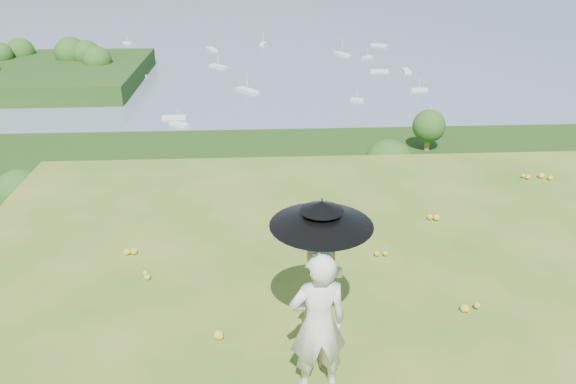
{
  "coord_description": "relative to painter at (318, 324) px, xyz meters",
  "views": [
    {
      "loc": [
        -1.77,
        -5.79,
        4.99
      ],
      "look_at": [
        -1.33,
        2.36,
        1.2
      ],
      "focal_mm": 35.0,
      "sensor_mm": 36.0,
      "label": 1
    }
  ],
  "objects": [
    {
      "name": "sun_umbrella",
      "position": [
        0.08,
        0.64,
        0.89
      ],
      "size": [
        1.25,
        1.25,
        0.79
      ],
      "primitive_type": null,
      "rotation": [
        0.0,
        0.0,
        0.01
      ],
      "color": "black",
      "rests_on": "field_easel"
    },
    {
      "name": "wildflowers",
      "position": [
        1.15,
        0.89,
        -0.87
      ],
      "size": [
        10.0,
        10.5,
        0.12
      ],
      "primitive_type": null,
      "color": "gold",
      "rests_on": "ground"
    },
    {
      "name": "bay_water",
      "position": [
        1.15,
        240.64,
        -34.93
      ],
      "size": [
        700.0,
        700.0,
        0.0
      ],
      "primitive_type": "plane",
      "color": "slate",
      "rests_on": "ground"
    },
    {
      "name": "painter_cap",
      "position": [
        0.0,
        0.0,
        0.87
      ],
      "size": [
        0.21,
        0.24,
        0.1
      ],
      "primitive_type": null,
      "rotation": [
        0.0,
        0.0,
        0.14
      ],
      "color": "#C7716D",
      "rests_on": "painter"
    },
    {
      "name": "ground",
      "position": [
        1.15,
        0.64,
        -0.93
      ],
      "size": [
        14.0,
        14.0,
        0.0
      ],
      "primitive_type": "plane",
      "color": "#3B6D1F",
      "rests_on": "ground"
    },
    {
      "name": "forest_slope",
      "position": [
        1.15,
        35.64,
        -29.93
      ],
      "size": [
        140.0,
        56.0,
        22.0
      ],
      "primitive_type": "cube",
      "color": "#18370F",
      "rests_on": "bay_water"
    },
    {
      "name": "field_easel",
      "position": [
        0.08,
        0.61,
        -0.07
      ],
      "size": [
        0.7,
        0.7,
        1.72
      ],
      "primitive_type": null,
      "rotation": [
        0.0,
        0.0,
        0.07
      ],
      "color": "#AB6B47",
      "rests_on": "ground"
    },
    {
      "name": "harbor_town",
      "position": [
        1.15,
        75.64,
        -30.43
      ],
      "size": [
        110.0,
        22.0,
        5.0
      ],
      "primitive_type": null,
      "color": "silver",
      "rests_on": "shoreline_tier"
    },
    {
      "name": "slope_trees",
      "position": [
        1.15,
        35.64,
        -15.93
      ],
      "size": [
        110.0,
        50.0,
        6.0
      ],
      "primitive_type": null,
      "color": "#1D4D17",
      "rests_on": "forest_slope"
    },
    {
      "name": "moored_boats",
      "position": [
        -11.35,
        161.64,
        -34.58
      ],
      "size": [
        140.0,
        140.0,
        0.7
      ],
      "primitive_type": null,
      "color": "white",
      "rests_on": "bay_water"
    },
    {
      "name": "shoreline_tier",
      "position": [
        1.15,
        75.64,
        -36.93
      ],
      "size": [
        170.0,
        28.0,
        8.0
      ],
      "primitive_type": "cube",
      "color": "slate",
      "rests_on": "bay_water"
    },
    {
      "name": "painter",
      "position": [
        0.0,
        0.0,
        0.0
      ],
      "size": [
        0.73,
        0.52,
        1.85
      ],
      "primitive_type": "imported",
      "rotation": [
        0.0,
        0.0,
        3.27
      ],
      "color": "beige",
      "rests_on": "ground"
    }
  ]
}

